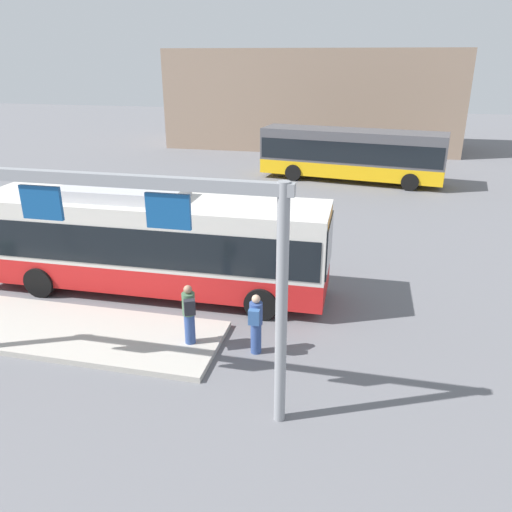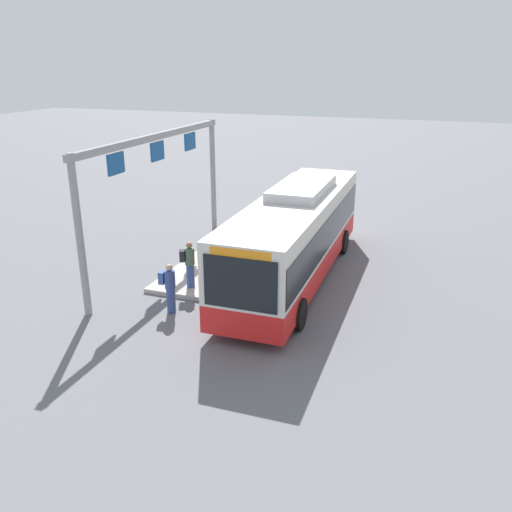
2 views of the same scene
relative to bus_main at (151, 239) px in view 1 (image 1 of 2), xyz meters
name	(u,v)px [view 1 (image 1 of 2)]	position (x,y,z in m)	size (l,w,h in m)	color
ground_plane	(156,290)	(0.01, 0.00, -1.81)	(120.00, 120.00, 0.00)	slate
platform_curb	(48,329)	(-1.89, -3.21, -1.73)	(10.00, 2.80, 0.16)	#B2ADA3
bus_main	(151,239)	(0.00, 0.00, 0.00)	(11.34, 2.80, 3.46)	red
bus_background_left	(352,152)	(5.49, 17.37, -0.03)	(11.25, 4.09, 3.10)	#EAAD14
person_boarding	(189,313)	(2.37, -3.16, -0.76)	(0.51, 0.60, 1.67)	#334C8C
person_waiting_near	(256,323)	(4.11, -3.00, -0.92)	(0.35, 0.53, 1.67)	#334C8C
platform_sign_gantry	(47,235)	(0.20, -5.41, 1.99)	(10.35, 0.24, 5.20)	gray
station_building	(313,99)	(1.54, 29.98, 2.08)	(23.40, 8.00, 7.78)	gray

